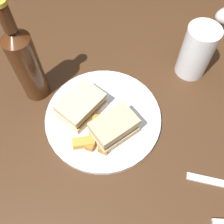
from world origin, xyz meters
TOP-DOWN VIEW (x-y plane):
  - ground_plane at (0.00, 0.00)m, footprint 6.00×6.00m
  - dining_table at (0.00, 0.00)m, footprint 1.13×0.87m
  - plate at (0.01, -0.05)m, footprint 0.29×0.29m
  - sandwich_half_left at (-0.00, -0.10)m, footprint 0.13×0.12m
  - sandwich_half_right at (0.06, -0.02)m, footprint 0.11×0.12m
  - potato_wedge_front at (0.09, -0.09)m, footprint 0.03×0.06m
  - potato_wedge_middle at (0.08, -0.07)m, footprint 0.06×0.03m
  - potato_wedge_back at (0.04, -0.06)m, footprint 0.06×0.03m
  - potato_wedge_left_edge at (0.03, -0.11)m, footprint 0.03×0.04m
  - potato_wedge_right_edge at (0.08, -0.03)m, footprint 0.06×0.04m
  - pint_glass at (-0.17, 0.18)m, footprint 0.08×0.08m
  - cider_bottle at (-0.06, -0.23)m, footprint 0.06×0.06m

SIDE VIEW (x-z plane):
  - ground_plane at x=0.00m, z-range 0.00..0.00m
  - dining_table at x=0.00m, z-range 0.00..0.74m
  - plate at x=0.01m, z-range 0.74..0.75m
  - potato_wedge_left_edge at x=0.03m, z-range 0.75..0.77m
  - potato_wedge_middle at x=0.08m, z-range 0.75..0.77m
  - potato_wedge_back at x=0.04m, z-range 0.75..0.77m
  - potato_wedge_front at x=0.09m, z-range 0.75..0.77m
  - potato_wedge_right_edge at x=0.08m, z-range 0.75..0.77m
  - sandwich_half_left at x=0.00m, z-range 0.75..0.80m
  - sandwich_half_right at x=0.06m, z-range 0.75..0.81m
  - pint_glass at x=-0.17m, z-range 0.73..0.87m
  - cider_bottle at x=-0.06m, z-range 0.71..0.99m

